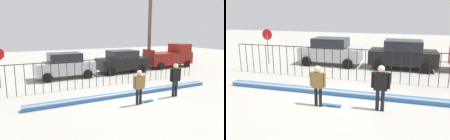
% 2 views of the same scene
% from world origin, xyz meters
% --- Properties ---
extents(ground_plane, '(60.00, 60.00, 0.00)m').
position_xyz_m(ground_plane, '(0.00, 0.00, 0.00)').
color(ground_plane, '#ADA89E').
extents(bowl_coping_ledge, '(11.00, 0.40, 0.27)m').
position_xyz_m(bowl_coping_ledge, '(0.00, 0.45, 0.12)').
color(bowl_coping_ledge, '#2D6BB7').
rests_on(bowl_coping_ledge, ground).
extents(perimeter_fence, '(14.04, 0.04, 1.77)m').
position_xyz_m(perimeter_fence, '(-0.00, 2.93, 1.09)').
color(perimeter_fence, black).
rests_on(perimeter_fence, ground).
extents(skateboarder, '(0.68, 0.26, 1.69)m').
position_xyz_m(skateboarder, '(-0.31, -1.01, 1.01)').
color(skateboarder, black).
rests_on(skateboarder, ground).
extents(skateboard, '(0.80, 0.20, 0.07)m').
position_xyz_m(skateboard, '(0.22, -0.89, 0.06)').
color(skateboard, '#26598C').
rests_on(skateboard, ground).
extents(camera_operator, '(0.73, 0.27, 1.81)m').
position_xyz_m(camera_operator, '(2.14, -0.78, 1.09)').
color(camera_operator, black).
rests_on(camera_operator, ground).
extents(parked_car_silver, '(4.30, 2.12, 1.90)m').
position_xyz_m(parked_car_silver, '(-2.11, 6.34, 0.97)').
color(parked_car_silver, '#B7BABF').
rests_on(parked_car_silver, ground).
extents(parked_car_black, '(4.30, 2.12, 1.90)m').
position_xyz_m(parked_car_black, '(2.81, 6.42, 0.97)').
color(parked_car_black, black).
rests_on(parked_car_black, ground).
extents(pickup_truck, '(4.70, 2.12, 2.24)m').
position_xyz_m(pickup_truck, '(8.36, 6.84, 1.04)').
color(pickup_truck, maroon).
rests_on(pickup_truck, ground).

